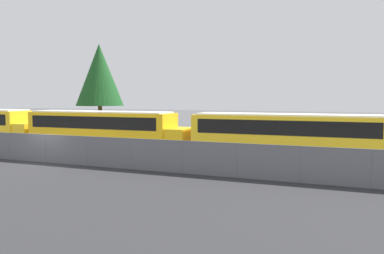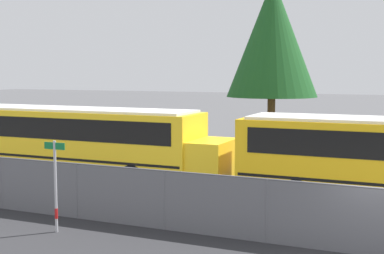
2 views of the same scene
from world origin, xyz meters
name	(u,v)px [view 2 (image 2 of 2)]	position (x,y,z in m)	size (l,w,h in m)	color
school_bus_1	(79,136)	(-12.91, 5.41, 1.83)	(13.01, 2.60, 3.06)	yellow
street_sign	(56,184)	(-8.90, -1.44, 1.42)	(0.70, 0.09, 2.66)	#B7B7BC
tree_1	(272,38)	(-7.22, 15.92, 6.51)	(5.11, 5.11, 9.85)	#51381E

